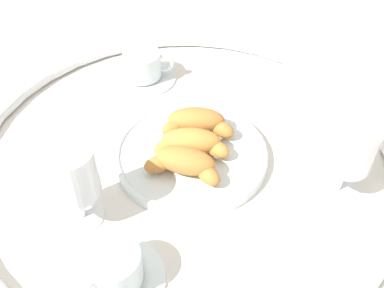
{
  "coord_description": "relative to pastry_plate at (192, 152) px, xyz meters",
  "views": [
    {
      "loc": [
        -0.26,
        0.49,
        0.56
      ],
      "look_at": [
        -0.02,
        -0.0,
        0.03
      ],
      "focal_mm": 42.86,
      "sensor_mm": 36.0,
      "label": 1
    }
  ],
  "objects": [
    {
      "name": "pastry_plate",
      "position": [
        0.0,
        0.0,
        0.0
      ],
      "size": [
        0.26,
        0.26,
        0.02
      ],
      "color": "silver",
      "rests_on": "ground_plane"
    },
    {
      "name": "croissant_extra",
      "position": [
        -0.01,
        0.05,
        0.03
      ],
      "size": [
        0.13,
        0.08,
        0.04
      ],
      "color": "#BC7A38",
      "rests_on": "pastry_plate"
    },
    {
      "name": "coffee_cup_near",
      "position": [
        0.19,
        -0.16,
        0.02
      ],
      "size": [
        0.14,
        0.14,
        0.06
      ],
      "color": "silver",
      "rests_on": "ground_plane"
    },
    {
      "name": "table_chrome_rim",
      "position": [
        0.02,
        0.0,
        0.0
      ],
      "size": [
        0.73,
        0.73,
        0.02
      ],
      "primitive_type": "torus",
      "color": "silver",
      "rests_on": "ground_plane"
    },
    {
      "name": "coffee_cup_far",
      "position": [
        -0.01,
        0.26,
        0.02
      ],
      "size": [
        0.14,
        0.14,
        0.06
      ],
      "color": "silver",
      "rests_on": "ground_plane"
    },
    {
      "name": "ground_plane",
      "position": [
        0.02,
        0.0,
        -0.01
      ],
      "size": [
        2.2,
        2.2,
        0.0
      ],
      "primitive_type": "plane",
      "color": "silver"
    },
    {
      "name": "juice_glass_left",
      "position": [
        -0.24,
        -0.04,
        0.08
      ],
      "size": [
        0.08,
        0.08,
        0.14
      ],
      "color": "white",
      "rests_on": "ground_plane"
    },
    {
      "name": "croissant_large",
      "position": [
        0.01,
        -0.05,
        0.03
      ],
      "size": [
        0.13,
        0.1,
        0.04
      ],
      "color": "#BC7A38",
      "rests_on": "pastry_plate"
    },
    {
      "name": "croissant_small",
      "position": [
        -0.0,
        0.0,
        0.03
      ],
      "size": [
        0.13,
        0.1,
        0.04
      ],
      "color": "#CC893D",
      "rests_on": "pastry_plate"
    },
    {
      "name": "juice_glass_right",
      "position": [
        0.09,
        0.19,
        0.08
      ],
      "size": [
        0.08,
        0.08,
        0.14
      ],
      "color": "white",
      "rests_on": "ground_plane"
    }
  ]
}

